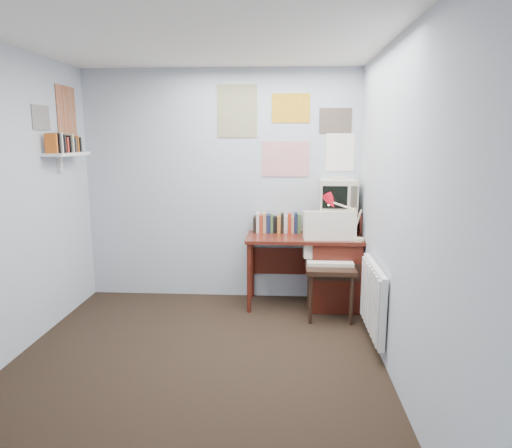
{
  "coord_description": "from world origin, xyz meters",
  "views": [
    {
      "loc": [
        0.68,
        -3.21,
        1.78
      ],
      "look_at": [
        0.43,
        1.0,
        0.97
      ],
      "focal_mm": 32.0,
      "sensor_mm": 36.0,
      "label": 1
    }
  ],
  "objects": [
    {
      "name": "wall_shelf",
      "position": [
        -1.4,
        1.1,
        1.62
      ],
      "size": [
        0.2,
        0.62,
        0.24
      ],
      "primitive_type": "cube",
      "color": "white",
      "rests_on": "left_wall"
    },
    {
      "name": "book_row",
      "position": [
        0.66,
        1.66,
        0.87
      ],
      "size": [
        0.6,
        0.14,
        0.22
      ],
      "primitive_type": "cube",
      "color": "#541C13",
      "rests_on": "desk"
    },
    {
      "name": "back_wall",
      "position": [
        0.0,
        1.75,
        1.25
      ],
      "size": [
        3.0,
        0.02,
        2.5
      ],
      "primitive_type": "cube",
      "color": "#AAB5C3",
      "rests_on": "ground"
    },
    {
      "name": "ground",
      "position": [
        0.0,
        0.0,
        0.0
      ],
      "size": [
        3.5,
        3.5,
        0.0
      ],
      "primitive_type": "plane",
      "color": "black",
      "rests_on": "ground"
    },
    {
      "name": "desk_lamp",
      "position": [
        1.44,
        1.29,
        0.97
      ],
      "size": [
        0.31,
        0.27,
        0.41
      ],
      "primitive_type": "cube",
      "rotation": [
        0.0,
        0.0,
        0.08
      ],
      "color": "red",
      "rests_on": "desk"
    },
    {
      "name": "tv_riser",
      "position": [
        1.29,
        1.59,
        0.89
      ],
      "size": [
        0.4,
        0.3,
        0.25
      ],
      "primitive_type": "cube",
      "color": "#541C13",
      "rests_on": "desk"
    },
    {
      "name": "ceiling",
      "position": [
        0.0,
        0.0,
        2.5
      ],
      "size": [
        3.0,
        3.5,
        0.02
      ],
      "primitive_type": "cube",
      "color": "white",
      "rests_on": "back_wall"
    },
    {
      "name": "radiator",
      "position": [
        1.46,
        0.55,
        0.42
      ],
      "size": [
        0.09,
        0.8,
        0.6
      ],
      "primitive_type": "cube",
      "color": "white",
      "rests_on": "right_wall"
    },
    {
      "name": "posters_back",
      "position": [
        0.7,
        1.74,
        1.85
      ],
      "size": [
        1.2,
        0.01,
        0.9
      ],
      "primitive_type": "cube",
      "color": "white",
      "rests_on": "back_wall"
    },
    {
      "name": "right_wall",
      "position": [
        1.5,
        0.0,
        1.25
      ],
      "size": [
        0.02,
        3.5,
        2.5
      ],
      "primitive_type": "cube",
      "color": "#AAB5C3",
      "rests_on": "ground"
    },
    {
      "name": "desk_chair",
      "position": [
        1.15,
        1.16,
        0.51
      ],
      "size": [
        0.53,
        0.51,
        1.02
      ],
      "primitive_type": "cube",
      "rotation": [
        0.0,
        0.0,
        -0.01
      ],
      "color": "black",
      "rests_on": "ground"
    },
    {
      "name": "desk",
      "position": [
        1.17,
        1.48,
        0.41
      ],
      "size": [
        1.2,
        0.55,
        0.76
      ],
      "color": "#541C13",
      "rests_on": "ground"
    },
    {
      "name": "crt_tv",
      "position": [
        1.25,
        1.61,
        1.19
      ],
      "size": [
        0.39,
        0.36,
        0.36
      ],
      "primitive_type": "cube",
      "rotation": [
        0.0,
        0.0,
        -0.02
      ],
      "color": "beige",
      "rests_on": "tv_riser"
    },
    {
      "name": "posters_left",
      "position": [
        -1.49,
        1.1,
        2.0
      ],
      "size": [
        0.01,
        0.7,
        0.6
      ],
      "primitive_type": "cube",
      "color": "white",
      "rests_on": "left_wall"
    }
  ]
}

